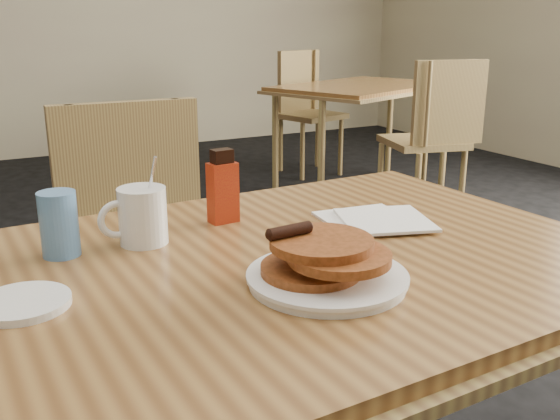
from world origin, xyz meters
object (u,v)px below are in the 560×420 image
at_px(chair_main_far, 142,238).
at_px(syrup_bottle, 223,189).
at_px(blue_tumbler, 59,224).
at_px(pancake_plate, 327,266).
at_px(main_table, 267,281).
at_px(chair_neighbor_far, 305,101).
at_px(coffee_mug, 141,215).
at_px(chair_neighbor_near, 435,126).
at_px(neighbor_table, 361,91).

relative_size(chair_main_far, syrup_bottle, 6.05).
relative_size(chair_main_far, blue_tumbler, 7.94).
bearing_deg(chair_main_far, syrup_bottle, -84.50).
bearing_deg(blue_tumbler, chair_main_far, 62.03).
distance_m(pancake_plate, syrup_bottle, 0.38).
bearing_deg(main_table, chair_main_far, 91.43).
height_order(chair_main_far, chair_neighbor_far, chair_neighbor_far).
bearing_deg(main_table, syrup_bottle, 85.27).
distance_m(chair_neighbor_far, syrup_bottle, 3.71).
relative_size(chair_neighbor_far, coffee_mug, 5.54).
bearing_deg(chair_neighbor_near, main_table, -122.57).
relative_size(chair_neighbor_far, blue_tumbler, 7.98).
xyz_separation_m(chair_neighbor_far, coffee_mug, (-2.21, -3.15, 0.24)).
relative_size(main_table, chair_neighbor_far, 1.44).
relative_size(chair_neighbor_near, syrup_bottle, 6.15).
relative_size(chair_neighbor_far, chair_neighbor_near, 0.99).
relative_size(chair_main_far, coffee_mug, 5.52).
bearing_deg(main_table, coffee_mug, 131.42).
xyz_separation_m(chair_neighbor_far, blue_tumbler, (-2.36, -3.14, 0.25)).
height_order(chair_main_far, syrup_bottle, chair_main_far).
distance_m(main_table, chair_main_far, 0.77).
relative_size(coffee_mug, blue_tumbler, 1.44).
bearing_deg(chair_main_far, pancake_plate, -85.28).
distance_m(chair_neighbor_near, syrup_bottle, 2.60).
relative_size(chair_main_far, chair_neighbor_near, 0.98).
height_order(pancake_plate, syrup_bottle, syrup_bottle).
distance_m(coffee_mug, blue_tumbler, 0.15).
bearing_deg(neighbor_table, pancake_plate, -126.29).
relative_size(pancake_plate, coffee_mug, 1.53).
distance_m(neighbor_table, pancake_plate, 3.39).
height_order(chair_neighbor_far, syrup_bottle, chair_neighbor_far).
xyz_separation_m(main_table, neighbor_table, (2.04, 2.59, -0.00)).
xyz_separation_m(coffee_mug, blue_tumbler, (-0.15, 0.01, 0.00)).
relative_size(chair_neighbor_near, blue_tumbler, 8.07).
height_order(neighbor_table, pancake_plate, pancake_plate).
bearing_deg(coffee_mug, syrup_bottle, 18.24).
xyz_separation_m(pancake_plate, syrup_bottle, (-0.02, 0.38, 0.04)).
relative_size(chair_main_far, chair_neighbor_far, 1.00).
bearing_deg(main_table, blue_tumbler, 147.94).
height_order(main_table, pancake_plate, pancake_plate).
height_order(coffee_mug, blue_tumbler, coffee_mug).
bearing_deg(syrup_bottle, chair_neighbor_near, 33.18).
distance_m(main_table, pancake_plate, 0.16).
xyz_separation_m(chair_main_far, coffee_mug, (-0.15, -0.56, 0.25)).
bearing_deg(blue_tumbler, chair_neighbor_far, 53.16).
bearing_deg(coffee_mug, main_table, -45.24).
bearing_deg(chair_neighbor_far, coffee_mug, -140.37).
distance_m(neighbor_table, chair_main_far, 2.76).
xyz_separation_m(chair_neighbor_near, syrup_bottle, (-2.03, -1.61, 0.25)).
relative_size(main_table, coffee_mug, 7.97).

